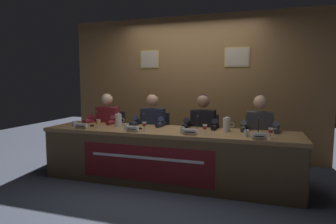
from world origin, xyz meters
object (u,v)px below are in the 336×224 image
(panelist_center_left, at_px, (151,126))
(juice_glass_center_right, at_px, (205,128))
(chair_far_left, at_px, (112,138))
(chair_far_right, at_px, (259,148))
(juice_glass_far_left, at_px, (99,122))
(water_cup_far_right, at_px, (246,134))
(nameplate_center_left, at_px, (132,129))
(juice_glass_center_left, at_px, (144,125))
(conference_table, at_px, (165,147))
(water_cup_center_left, at_px, (127,128))
(microphone_center_left, at_px, (141,124))
(water_pitcher_right_side, at_px, (227,125))
(panelist_far_right, at_px, (259,132))
(nameplate_far_right, at_px, (259,136))
(microphone_far_left, at_px, (93,121))
(microphone_center_right, at_px, (196,126))
(nameplate_far_left, at_px, (81,126))
(chair_center_left, at_px, (156,141))
(water_cup_far_left, at_px, (74,124))
(nameplate_center_right, at_px, (190,132))
(chair_center_right, at_px, (204,144))
(water_pitcher_left_side, at_px, (118,120))
(water_cup_center_right, at_px, (182,130))
(panelist_far_left, at_px, (106,124))
(microphone_far_right, at_px, (259,129))
(juice_glass_far_right, at_px, (271,131))

(panelist_center_left, xyz_separation_m, juice_glass_center_right, (0.96, -0.58, 0.12))
(chair_far_left, height_order, chair_far_right, same)
(juice_glass_far_left, distance_m, panelist_center_left, 0.83)
(juice_glass_center_right, height_order, water_cup_far_right, juice_glass_center_right)
(nameplate_center_left, relative_size, juice_glass_center_left, 1.37)
(conference_table, xyz_separation_m, water_cup_center_left, (-0.53, -0.10, 0.26))
(microphone_center_left, height_order, water_pitcher_right_side, microphone_center_left)
(panelist_far_right, bearing_deg, chair_far_right, 90.00)
(microphone_center_left, bearing_deg, water_cup_center_left, -127.03)
(conference_table, distance_m, chair_far_right, 1.42)
(nameplate_far_right, bearing_deg, chair_far_left, 159.26)
(microphone_far_left, height_order, microphone_center_right, same)
(nameplate_far_left, relative_size, chair_center_left, 0.21)
(chair_far_left, height_order, water_cup_far_left, chair_far_left)
(nameplate_far_right, bearing_deg, nameplate_center_right, 178.19)
(chair_center_right, relative_size, water_cup_far_right, 10.53)
(juice_glass_far_left, bearing_deg, water_pitcher_right_side, 7.75)
(nameplate_center_right, bearing_deg, microphone_center_left, 160.84)
(water_cup_far_left, xyz_separation_m, water_pitcher_left_side, (0.61, 0.24, 0.06))
(conference_table, height_order, juice_glass_center_left, juice_glass_center_left)
(water_cup_center_right, xyz_separation_m, nameplate_far_right, (0.96, -0.12, 0.00))
(microphone_far_left, bearing_deg, water_cup_far_left, -141.78)
(microphone_center_left, bearing_deg, conference_table, -12.11)
(panelist_far_left, relative_size, microphone_far_right, 5.65)
(nameplate_far_left, height_order, panelist_center_left, panelist_center_left)
(juice_glass_far_left, height_order, panelist_center_left, panelist_center_left)
(microphone_center_right, xyz_separation_m, juice_glass_far_right, (0.94, -0.16, 0.01))
(water_cup_far_left, xyz_separation_m, nameplate_far_right, (2.63, -0.14, 0.00))
(microphone_center_left, distance_m, water_pitcher_left_side, 0.41)
(chair_far_right, height_order, water_cup_far_right, chair_far_right)
(nameplate_far_left, bearing_deg, panelist_center_left, 40.86)
(nameplate_far_right, bearing_deg, microphone_center_right, 160.95)
(water_cup_center_right, bearing_deg, juice_glass_center_right, 4.25)
(water_cup_far_right, bearing_deg, microphone_center_left, 173.77)
(juice_glass_far_left, distance_m, nameplate_center_left, 0.63)
(microphone_far_left, bearing_deg, nameplate_far_right, -7.45)
(conference_table, height_order, juice_glass_far_left, juice_glass_far_left)
(microphone_center_left, bearing_deg, water_pitcher_right_side, 5.68)
(nameplate_far_left, relative_size, water_cup_center_right, 2.22)
(microphone_far_left, distance_m, water_pitcher_right_side, 2.00)
(nameplate_center_left, bearing_deg, juice_glass_center_left, 43.18)
(nameplate_far_left, bearing_deg, juice_glass_center_right, 3.82)
(chair_far_left, bearing_deg, chair_center_right, 0.00)
(nameplate_center_left, xyz_separation_m, microphone_far_right, (1.61, 0.28, 0.03))
(water_cup_far_right, bearing_deg, water_cup_far_left, 179.90)
(chair_far_left, xyz_separation_m, water_pitcher_right_side, (2.02, -0.51, 0.40))
(microphone_far_right, bearing_deg, juice_glass_center_right, -167.17)
(conference_table, distance_m, chair_center_right, 0.83)
(nameplate_far_left, distance_m, chair_center_right, 1.89)
(conference_table, xyz_separation_m, water_pitcher_right_side, (0.81, 0.20, 0.32))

